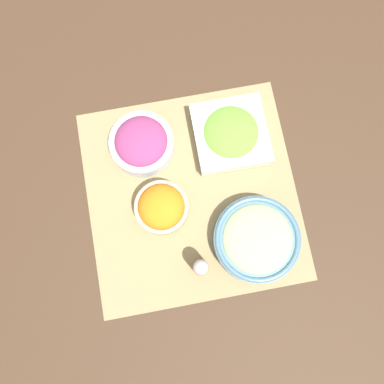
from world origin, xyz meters
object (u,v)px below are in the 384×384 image
(lettuce_bowl, at_px, (230,134))
(pepper_shaker, at_px, (200,267))
(cucumber_bowl, at_px, (257,239))
(onion_bowl, at_px, (142,143))
(carrot_bowl, at_px, (162,207))

(lettuce_bowl, xyz_separation_m, pepper_shaker, (-0.12, -0.27, 0.02))
(cucumber_bowl, height_order, onion_bowl, onion_bowl)
(onion_bowl, relative_size, pepper_shaker, 1.48)
(cucumber_bowl, relative_size, onion_bowl, 1.29)
(lettuce_bowl, bearing_deg, onion_bowl, 175.80)
(carrot_bowl, relative_size, pepper_shaker, 1.18)
(onion_bowl, height_order, pepper_shaker, pepper_shaker)
(onion_bowl, bearing_deg, cucumber_bowl, -50.91)
(carrot_bowl, distance_m, pepper_shaker, 0.15)
(carrot_bowl, xyz_separation_m, lettuce_bowl, (0.17, 0.13, -0.01))
(cucumber_bowl, xyz_separation_m, pepper_shaker, (-0.13, -0.03, 0.02))
(lettuce_bowl, xyz_separation_m, cucumber_bowl, (0.01, -0.23, 0.00))
(carrot_bowl, bearing_deg, onion_bowl, 97.44)
(carrot_bowl, height_order, onion_bowl, carrot_bowl)
(lettuce_bowl, height_order, onion_bowl, onion_bowl)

